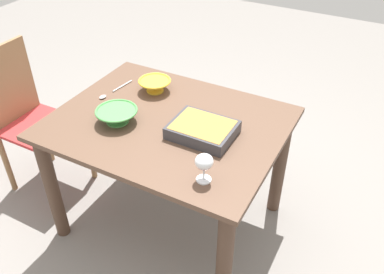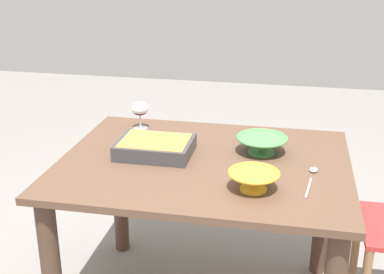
{
  "view_description": "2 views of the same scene",
  "coord_description": "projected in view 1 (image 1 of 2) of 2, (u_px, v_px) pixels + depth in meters",
  "views": [
    {
      "loc": [
        0.92,
        -1.46,
        1.9
      ],
      "look_at": [
        0.19,
        -0.09,
        0.75
      ],
      "focal_mm": 38.43,
      "sensor_mm": 36.0,
      "label": 1
    },
    {
      "loc": [
        -0.33,
        1.89,
        1.55
      ],
      "look_at": [
        0.09,
        -0.17,
        0.76
      ],
      "focal_mm": 48.19,
      "sensor_mm": 36.0,
      "label": 2
    }
  ],
  "objects": [
    {
      "name": "mixing_bowl",
      "position": [
        155.0,
        85.0,
        2.31
      ],
      "size": [
        0.18,
        0.18,
        0.07
      ],
      "color": "yellow",
      "rests_on": "dining_table"
    },
    {
      "name": "small_bowl",
      "position": [
        117.0,
        115.0,
        2.06
      ],
      "size": [
        0.21,
        0.21,
        0.07
      ],
      "color": "#4C994C",
      "rests_on": "dining_table"
    },
    {
      "name": "ground_plane",
      "position": [
        172.0,
        219.0,
        2.52
      ],
      "size": [
        8.0,
        8.0,
        0.0
      ],
      "primitive_type": "plane",
      "color": "gray"
    },
    {
      "name": "chair",
      "position": [
        29.0,
        117.0,
        2.51
      ],
      "size": [
        0.43,
        0.38,
        0.94
      ],
      "color": "#B22D2D",
      "rests_on": "ground_plane"
    },
    {
      "name": "wine_glass",
      "position": [
        204.0,
        163.0,
        1.68
      ],
      "size": [
        0.08,
        0.08,
        0.13
      ],
      "color": "white",
      "rests_on": "dining_table"
    },
    {
      "name": "casserole_dish",
      "position": [
        203.0,
        129.0,
        1.97
      ],
      "size": [
        0.3,
        0.24,
        0.06
      ],
      "color": "#38383D",
      "rests_on": "dining_table"
    },
    {
      "name": "serving_spoon",
      "position": [
        110.0,
        93.0,
        2.3
      ],
      "size": [
        0.05,
        0.26,
        0.01
      ],
      "color": "silver",
      "rests_on": "dining_table"
    },
    {
      "name": "dining_table",
      "position": [
        169.0,
        143.0,
        2.17
      ],
      "size": [
        1.16,
        0.91,
        0.73
      ],
      "color": "brown",
      "rests_on": "ground_plane"
    }
  ]
}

